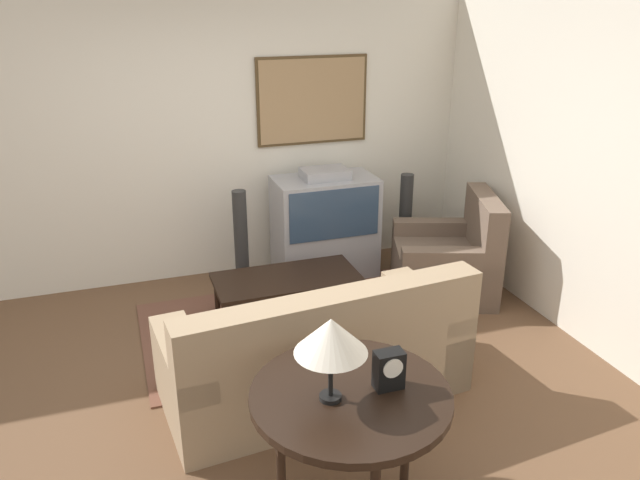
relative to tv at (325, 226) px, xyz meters
The scene contains 13 objects.
ground_plane 2.09m from the tv, 122.50° to the right, with size 12.00×12.00×0.00m, color brown.
wall_back 1.43m from the tv, 158.74° to the left, with size 12.00×0.10×2.70m.
wall_right 2.45m from the tv, 48.04° to the right, with size 0.06×12.00×2.70m.
area_rug 1.18m from the tv, 122.71° to the right, with size 2.49×1.55×0.01m.
tv is the anchor object (origin of this frame).
couch 2.02m from the tv, 110.66° to the right, with size 2.10×1.08×0.91m.
armchair 1.22m from the tv, 38.33° to the right, with size 1.11×1.12×0.93m.
coffee_table 1.03m from the tv, 127.21° to the right, with size 1.20×0.59×0.42m.
console_table 3.06m from the tv, 106.73° to the right, with size 1.02×1.02×0.77m.
table_lamp 3.17m from the tv, 108.66° to the right, with size 0.35×0.35×0.45m.
mantel_clock 3.05m from the tv, 103.12° to the right, with size 0.15×0.10×0.20m.
speaker_tower_left 0.84m from the tv, behind, with size 0.22×0.22×0.96m.
speaker_tower_right 0.84m from the tv, ahead, with size 0.22×0.22×0.96m.
Camera 1 is at (-0.77, -3.62, 2.62)m, focal length 35.00 mm.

